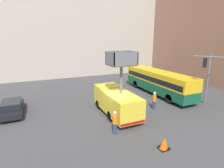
% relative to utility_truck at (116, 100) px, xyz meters
% --- Properties ---
extents(ground_plane, '(120.00, 120.00, 0.00)m').
position_rel_utility_truck_xyz_m(ground_plane, '(-0.49, -0.67, -1.49)').
color(ground_plane, '#424244').
extents(building_backdrop_far, '(44.00, 10.00, 15.89)m').
position_rel_utility_truck_xyz_m(building_backdrop_far, '(-0.49, 23.44, 6.45)').
color(building_backdrop_far, '#BCB2A3').
rests_on(building_backdrop_far, ground_plane).
extents(utility_truck, '(2.29, 6.28, 6.03)m').
position_rel_utility_truck_xyz_m(utility_truck, '(0.00, 0.00, 0.00)').
color(utility_truck, yellow).
rests_on(utility_truck, ground_plane).
extents(city_bus, '(2.47, 11.47, 3.01)m').
position_rel_utility_truck_xyz_m(city_bus, '(7.78, 3.90, 0.29)').
color(city_bus, '#145638').
rests_on(city_bus, ground_plane).
extents(traffic_light_pole, '(2.73, 2.49, 5.61)m').
position_rel_utility_truck_xyz_m(traffic_light_pole, '(9.52, -1.69, 2.29)').
color(traffic_light_pole, slate).
rests_on(traffic_light_pole, ground_plane).
extents(road_worker_near_truck, '(0.38, 0.38, 1.84)m').
position_rel_utility_truck_xyz_m(road_worker_near_truck, '(-1.55, -3.06, -0.57)').
color(road_worker_near_truck, navy).
rests_on(road_worker_near_truck, ground_plane).
extents(road_worker_directing, '(0.38, 0.38, 1.85)m').
position_rel_utility_truck_xyz_m(road_worker_directing, '(4.15, -0.30, -0.57)').
color(road_worker_directing, navy).
rests_on(road_worker_directing, ground_plane).
extents(traffic_cone_near_truck, '(0.65, 0.65, 0.74)m').
position_rel_utility_truck_xyz_m(traffic_cone_near_truck, '(0.55, -6.12, -1.14)').
color(traffic_cone_near_truck, black).
rests_on(traffic_cone_near_truck, ground_plane).
extents(traffic_cone_mid_road, '(0.62, 0.62, 0.71)m').
position_rel_utility_truck_xyz_m(traffic_cone_mid_road, '(0.71, -6.05, -1.16)').
color(traffic_cone_mid_road, black).
rests_on(traffic_cone_mid_road, ground_plane).
extents(parked_car_curbside, '(1.83, 4.52, 1.39)m').
position_rel_utility_truck_xyz_m(parked_car_curbside, '(-9.05, 4.06, -0.78)').
color(parked_car_curbside, black).
rests_on(parked_car_curbside, ground_plane).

